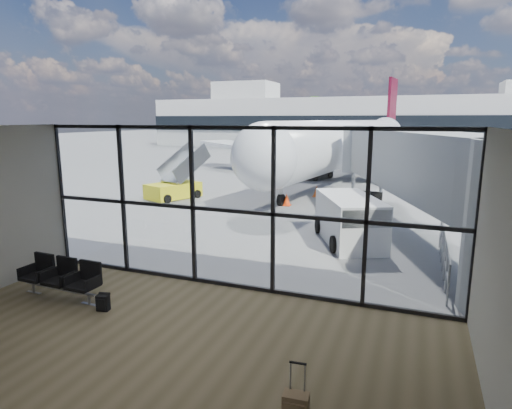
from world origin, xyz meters
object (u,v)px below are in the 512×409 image
Objects in this scene: seating_row at (63,276)px; mobile_stairs at (175,188)px; airliner at (352,143)px; belt_loader at (316,171)px; service_van at (350,219)px; backpack at (103,303)px.

seating_row is 14.49m from mobile_stairs.
airliner is 8.35× the size of belt_loader.
seating_row is 0.07× the size of airliner.
belt_loader is (-5.34, 17.22, -0.29)m from service_van.
backpack is 0.11× the size of belt_loader.
mobile_stairs reaches higher than belt_loader.
seating_row is 10.10m from service_van.
airliner reaches higher than belt_loader.
airliner is at bearing 73.81° from service_van.
airliner reaches higher than backpack.
backpack is at bearing -144.73° from service_van.
belt_loader reaches higher than backpack.
mobile_stairs is (-6.53, 13.94, 0.40)m from backpack.
service_van is 12.63m from mobile_stairs.
mobile_stairs reaches higher than service_van.
service_van reaches higher than seating_row.
seating_row is 1.64m from backpack.
service_van is (6.29, 7.89, 0.33)m from seating_row.
mobile_stairs is at bearing -95.88° from belt_loader.
airliner is 7.90× the size of service_van.
seating_row is at bearing -48.33° from mobile_stairs.
belt_loader reaches higher than service_van.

